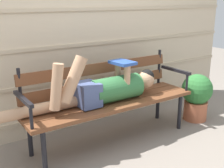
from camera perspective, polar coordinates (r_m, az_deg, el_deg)
The scene contains 5 objects.
ground_plane at distance 3.03m, azimuth 0.70°, elevation -11.65°, with size 12.00×12.00×0.00m, color gray.
house_siding at distance 3.23m, azimuth -5.84°, elevation 11.25°, with size 4.51×0.08×2.28m.
park_bench at distance 2.94m, azimuth -0.75°, elevation -2.27°, with size 1.83×0.48×0.85m.
reclining_person at distance 2.80m, azimuth -1.50°, elevation -0.85°, with size 1.68×0.26×0.53m.
potted_plant at distance 3.62m, azimuth 16.46°, elevation -2.10°, with size 0.37×0.37×0.57m.
Camera 1 is at (-1.52, -2.19, 1.44)m, focal length 45.98 mm.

